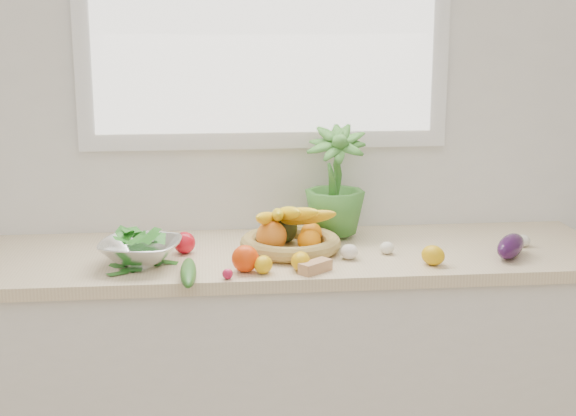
{
  "coord_description": "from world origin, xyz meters",
  "views": [
    {
      "loc": [
        -0.21,
        -0.59,
        1.64
      ],
      "look_at": [
        0.05,
        1.93,
        1.05
      ],
      "focal_mm": 50.0,
      "sensor_mm": 36.0,
      "label": 1
    }
  ],
  "objects": [
    {
      "name": "countertop",
      "position": [
        0.0,
        1.95,
        0.88
      ],
      "size": [
        2.24,
        0.62,
        0.04
      ],
      "primitive_type": "cube",
      "color": "beige",
      "rests_on": "counter_cabinet"
    },
    {
      "name": "lemon_c",
      "position": [
        0.49,
        1.75,
        0.93
      ],
      "size": [
        0.1,
        0.1,
        0.06
      ],
      "primitive_type": "ellipsoid",
      "rotation": [
        0.0,
        0.0,
        0.62
      ],
      "color": "#D59D0B",
      "rests_on": "countertop"
    },
    {
      "name": "back_wall",
      "position": [
        0.0,
        2.25,
        1.35
      ],
      "size": [
        4.5,
        0.02,
        2.7
      ],
      "primitive_type": "cube",
      "color": "white",
      "rests_on": "ground"
    },
    {
      "name": "fruit_basket",
      "position": [
        0.06,
        1.94,
        0.95
      ],
      "size": [
        0.41,
        0.41,
        0.18
      ],
      "color": "#A9884B",
      "rests_on": "countertop"
    },
    {
      "name": "potted_herb",
      "position": [
        0.23,
        2.11,
        1.1
      ],
      "size": [
        0.25,
        0.25,
        0.38
      ],
      "primitive_type": "imported",
      "rotation": [
        0.0,
        0.0,
        -0.19
      ],
      "color": "#3D7F2E",
      "rests_on": "countertop"
    },
    {
      "name": "garlic_a",
      "position": [
        0.24,
        1.83,
        0.92
      ],
      "size": [
        0.06,
        0.06,
        0.05
      ],
      "primitive_type": "ellipsoid",
      "rotation": [
        0.0,
        0.0,
        -0.02
      ],
      "color": "white",
      "rests_on": "countertop"
    },
    {
      "name": "eggplant",
      "position": [
        0.76,
        1.8,
        0.94
      ],
      "size": [
        0.17,
        0.19,
        0.07
      ],
      "primitive_type": "ellipsoid",
      "rotation": [
        0.0,
        0.0,
        -0.63
      ],
      "color": "#2E0F37",
      "rests_on": "countertop"
    },
    {
      "name": "colander_with_spinach",
      "position": [
        -0.42,
        1.83,
        0.96
      ],
      "size": [
        0.29,
        0.29,
        0.13
      ],
      "color": "silver",
      "rests_on": "countertop"
    },
    {
      "name": "radish",
      "position": [
        -0.16,
        1.67,
        0.92
      ],
      "size": [
        0.03,
        0.03,
        0.03
      ],
      "primitive_type": "sphere",
      "rotation": [
        0.0,
        0.0,
        0.07
      ],
      "color": "#C41840",
      "rests_on": "countertop"
    },
    {
      "name": "garlic_b",
      "position": [
        0.85,
        1.92,
        0.92
      ],
      "size": [
        0.06,
        0.06,
        0.04
      ],
      "primitive_type": "ellipsoid",
      "rotation": [
        0.0,
        0.0,
        0.29
      ],
      "color": "silver",
      "rests_on": "countertop"
    },
    {
      "name": "ginger",
      "position": [
        0.11,
        1.71,
        0.92
      ],
      "size": [
        0.11,
        0.1,
        0.03
      ],
      "primitive_type": "cube",
      "rotation": [
        0.0,
        0.0,
        0.69
      ],
      "color": "tan",
      "rests_on": "countertop"
    },
    {
      "name": "apple",
      "position": [
        -0.29,
        1.95,
        0.94
      ],
      "size": [
        0.09,
        0.09,
        0.07
      ],
      "primitive_type": "sphere",
      "rotation": [
        0.0,
        0.0,
        -0.24
      ],
      "color": "red",
      "rests_on": "countertop"
    },
    {
      "name": "lemon_b",
      "position": [
        -0.05,
        1.71,
        0.93
      ],
      "size": [
        0.08,
        0.08,
        0.05
      ],
      "primitive_type": "ellipsoid",
      "rotation": [
        0.0,
        0.0,
        -0.38
      ],
      "color": "#E7AC0C",
      "rests_on": "countertop"
    },
    {
      "name": "garlic_c",
      "position": [
        0.37,
        1.88,
        0.92
      ],
      "size": [
        0.05,
        0.05,
        0.04
      ],
      "primitive_type": "ellipsoid",
      "rotation": [
        0.0,
        0.0,
        -0.07
      ],
      "color": "white",
      "rests_on": "countertop"
    },
    {
      "name": "counter_cabinet",
      "position": [
        0.0,
        1.95,
        0.43
      ],
      "size": [
        2.2,
        0.58,
        0.86
      ],
      "primitive_type": "cube",
      "color": "silver",
      "rests_on": "ground"
    },
    {
      "name": "orange_loose",
      "position": [
        -0.1,
        1.74,
        0.94
      ],
      "size": [
        0.1,
        0.1,
        0.08
      ],
      "primitive_type": "sphere",
      "rotation": [
        0.0,
        0.0,
        -0.24
      ],
      "color": "#EA3C07",
      "rests_on": "countertop"
    },
    {
      "name": "cucumber",
      "position": [
        -0.27,
        1.67,
        0.92
      ],
      "size": [
        0.05,
        0.26,
        0.05
      ],
      "primitive_type": "ellipsoid",
      "rotation": [
        0.0,
        0.0,
        0.01
      ],
      "color": "#215017",
      "rests_on": "countertop"
    },
    {
      "name": "lemon_a",
      "position": [
        0.07,
        1.73,
        0.93
      ],
      "size": [
        0.07,
        0.08,
        0.06
      ],
      "primitive_type": "ellipsoid",
      "rotation": [
        0.0,
        0.0,
        -0.13
      ],
      "color": "#DEA20C",
      "rests_on": "countertop"
    }
  ]
}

